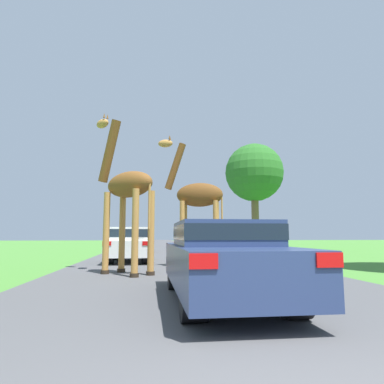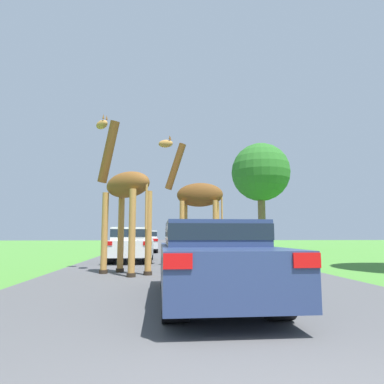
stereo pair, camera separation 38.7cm
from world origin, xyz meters
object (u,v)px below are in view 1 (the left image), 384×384
Objects in this scene: giraffe_companion at (126,191)px; tree_left_edge at (254,173)px; car_queue_left at (130,244)px; giraffe_near_road at (197,199)px; car_queue_right at (140,241)px; car_lead_maroon at (222,258)px.

tree_left_edge is at bearing 18.04° from giraffe_companion.
tree_left_edge is (10.01, 13.66, 5.82)m from car_queue_left.
giraffe_near_road is 1.23× the size of car_queue_left.
giraffe_near_road is 0.53× the size of tree_left_edge.
giraffe_near_road is at bearing -47.38° from car_queue_left.
car_queue_left is (-0.20, -8.58, 0.01)m from car_queue_right.
car_queue_left reaches higher than car_queue_right.
car_queue_right is 8.58m from car_queue_left.
car_queue_left is (-0.11, 4.85, -1.69)m from giraffe_companion.
car_queue_right is at bearing 88.65° from car_queue_left.
giraffe_near_road is 1.05× the size of car_lead_maroon.
giraffe_near_road is at bearing 85.97° from car_lead_maroon.
tree_left_edge is (7.91, 22.89, 5.86)m from car_lead_maroon.
giraffe_near_road reaches higher than car_queue_right.
giraffe_near_road is at bearing -114.41° from tree_left_edge.
car_queue_right is 12.49m from tree_left_edge.
car_queue_right is (-1.89, 17.80, 0.04)m from car_lead_maroon.
giraffe_near_road is 4.12m from car_queue_left.
tree_left_edge is (7.46, 16.43, 4.14)m from giraffe_near_road.
giraffe_near_road is 6.69m from car_lead_maroon.
car_queue_right is at bearing 27.18° from giraffe_near_road.
giraffe_companion is at bearing -90.39° from car_queue_right.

